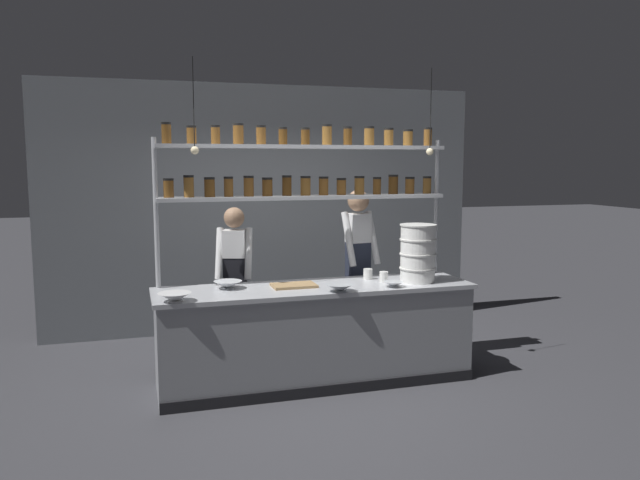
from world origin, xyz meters
The scene contains 15 objects.
ground_plane centered at (0.00, 0.00, 0.00)m, with size 40.00×40.00×0.00m, color #3D3D42.
back_wall centered at (0.00, 2.10, 1.49)m, with size 5.34×0.12×2.98m, color gray.
prep_counter centered at (0.00, 0.00, 0.46)m, with size 2.94×0.76×0.92m.
spice_shelf_unit centered at (0.00, 0.33, 1.92)m, with size 2.82×0.28×2.41m.
chef_left centered at (-0.63, 0.71, 0.92)m, with size 0.41×0.34×1.61m.
chef_center centered at (0.66, 0.65, 1.03)m, with size 0.40×0.33×1.77m.
container_stack centered at (0.99, -0.08, 1.20)m, with size 0.35×0.35×0.55m.
cutting_board centered at (-0.20, 0.03, 0.93)m, with size 0.40×0.26×0.02m.
prep_bowl_near_left centered at (-0.79, 0.12, 0.95)m, with size 0.26×0.26×0.07m.
prep_bowl_center_front centered at (0.67, -0.25, 0.94)m, with size 0.18×0.18×0.05m.
prep_bowl_center_back centered at (0.13, -0.31, 0.95)m, with size 0.25×0.25×0.07m.
prep_bowl_near_right centered at (-1.29, -0.29, 0.96)m, with size 0.27×0.27×0.08m.
serving_cup_front centered at (0.69, 0.02, 0.97)m, with size 0.08×0.08×0.10m.
serving_cup_by_board centered at (0.59, 0.18, 0.97)m, with size 0.09×0.09×0.10m.
pendant_light_row centered at (0.03, 0.00, 2.20)m, with size 2.28×0.07×0.81m.
Camera 1 is at (-1.61, -5.42, 2.05)m, focal length 35.00 mm.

